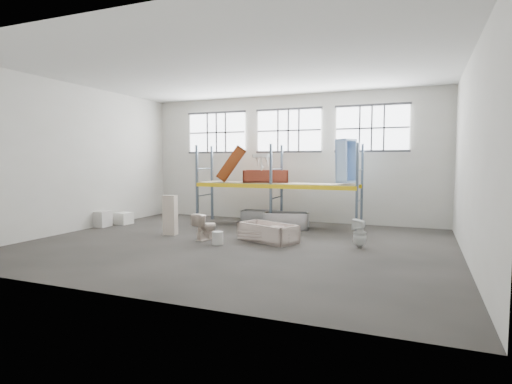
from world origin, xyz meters
The scene contains 34 objects.
floor centered at (0.00, 0.00, -0.05)m, with size 12.00×10.00×0.10m, color #47423D.
ceiling centered at (0.00, 0.00, 5.05)m, with size 12.00×10.00×0.10m, color silver.
wall_back centered at (0.00, 5.05, 2.50)m, with size 12.00×0.10×5.00m, color beige.
wall_front centered at (0.00, -5.05, 2.50)m, with size 12.00×0.10×5.00m, color #9F9D92.
wall_left centered at (-6.05, 0.00, 2.50)m, with size 0.10×10.00×5.00m, color #B2AFA6.
wall_right centered at (6.05, 0.00, 2.50)m, with size 0.10×10.00×5.00m, color #B6B4A9.
window_left centered at (-3.20, 4.94, 3.60)m, with size 2.60×0.04×1.60m, color white.
window_mid centered at (0.00, 4.94, 3.60)m, with size 2.60×0.04×1.60m, color white.
window_right centered at (3.20, 4.94, 3.60)m, with size 2.60×0.04×1.60m, color white.
rack_upright_la centered at (-3.00, 2.90, 1.50)m, with size 0.08×0.08×3.00m, color slate.
rack_upright_lb centered at (-3.00, 4.10, 1.50)m, with size 0.08×0.08×3.00m, color slate.
rack_upright_ma centered at (0.00, 2.90, 1.50)m, with size 0.08×0.08×3.00m, color slate.
rack_upright_mb centered at (0.00, 4.10, 1.50)m, with size 0.08×0.08×3.00m, color slate.
rack_upright_ra centered at (3.00, 2.90, 1.50)m, with size 0.08×0.08×3.00m, color slate.
rack_upright_rb centered at (3.00, 4.10, 1.50)m, with size 0.08×0.08×3.00m, color slate.
rack_beam_front centered at (0.00, 2.90, 1.50)m, with size 6.00×0.10×0.14m, color yellow.
rack_beam_back centered at (0.00, 4.10, 1.50)m, with size 6.00×0.10×0.14m, color yellow.
shelf_deck centered at (0.00, 3.50, 1.58)m, with size 5.90×1.10×0.03m, color gray.
wet_patch centered at (0.00, 2.70, 0.00)m, with size 1.80×1.80×0.00m, color black.
bathtub_beige centered at (0.73, 0.67, 0.27)m, with size 1.81×0.85×0.53m, color beige, non-canonical shape.
cistern_spare centered at (1.01, 0.72, 0.28)m, with size 0.39×0.18×0.37m, color silver.
sink_in_tub centered at (0.49, 0.67, 0.16)m, with size 0.48×0.48×0.16m, color beige.
toilet_beige centered at (-1.14, 0.20, 0.41)m, with size 0.46×0.80×0.82m, color beige.
cistern_tall centered at (-2.59, 0.47, 0.65)m, with size 0.42×0.27×1.29m, color beige.
toilet_white centered at (3.40, 0.77, 0.40)m, with size 0.36×0.37×0.81m, color white.
steel_tub_left centered at (-0.73, 3.76, 0.26)m, with size 1.41×0.66×0.52m, color #9D9FA4, non-canonical shape.
steel_tub_right centered at (0.53, 3.05, 0.29)m, with size 1.58×0.74×0.58m, color #B7B9BF, non-canonical shape.
rust_tub_flat centered at (-0.48, 3.64, 1.82)m, with size 1.67×0.78×0.47m, color #9C391F, non-canonical shape.
rust_tub_tilted centered at (-1.85, 3.53, 2.29)m, with size 1.44×0.68×0.41m, color maroon, non-canonical shape.
sink_on_shelf centered at (-0.45, 3.14, 2.09)m, with size 0.67×0.52×0.60m, color silver.
blue_tub_upright centered at (2.52, 3.57, 2.40)m, with size 1.50×0.70×0.42m, color #97BEF1, non-canonical shape.
bucket centered at (-0.45, -0.33, 0.19)m, with size 0.32×0.32×0.37m, color beige.
carton_near centered at (-5.94, 0.91, 0.29)m, with size 0.67×0.57×0.57m, color beige.
carton_far centered at (-5.53, 1.72, 0.22)m, with size 0.53×0.53×0.44m, color white.
Camera 1 is at (4.95, -10.71, 2.42)m, focal length 28.73 mm.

